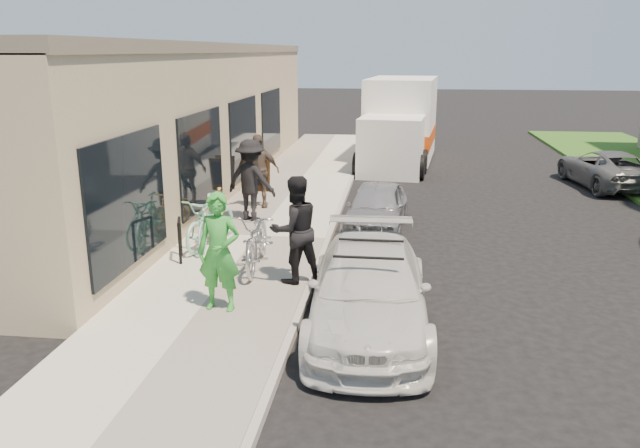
{
  "coord_description": "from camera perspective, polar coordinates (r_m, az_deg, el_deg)",
  "views": [
    {
      "loc": [
        1.0,
        -9.72,
        4.03
      ],
      "look_at": [
        -0.34,
        0.89,
        1.05
      ],
      "focal_mm": 35.0,
      "sensor_mm": 36.0,
      "label": 1
    }
  ],
  "objects": [
    {
      "name": "man_standing",
      "position": [
        10.65,
        -2.31,
        -0.51
      ],
      "size": [
        1.15,
        1.09,
        1.86
      ],
      "primitive_type": "imported",
      "rotation": [
        0.0,
        0.0,
        3.73
      ],
      "color": "black",
      "rests_on": "sidewalk"
    },
    {
      "name": "moving_truck",
      "position": [
        23.25,
        7.28,
        8.86
      ],
      "size": [
        2.94,
        6.42,
        3.06
      ],
      "rotation": [
        0.0,
        0.0,
        -0.1
      ],
      "color": "white",
      "rests_on": "ground"
    },
    {
      "name": "sidewalk",
      "position": [
        13.65,
        -5.8,
        -1.34
      ],
      "size": [
        3.0,
        34.0,
        0.15
      ],
      "primitive_type": "cube",
      "color": "beige",
      "rests_on": "ground"
    },
    {
      "name": "storefront",
      "position": [
        18.87,
        -12.31,
        9.44
      ],
      "size": [
        3.6,
        20.0,
        4.22
      ],
      "color": "#C9B58C",
      "rests_on": "ground"
    },
    {
      "name": "sedan_white",
      "position": [
        9.3,
        4.5,
        -5.97
      ],
      "size": [
        1.91,
        4.34,
        1.28
      ],
      "rotation": [
        0.0,
        0.0,
        0.04
      ],
      "color": "silver",
      "rests_on": "ground"
    },
    {
      "name": "curb",
      "position": [
        13.4,
        0.68,
        -1.63
      ],
      "size": [
        0.12,
        34.0,
        0.13
      ],
      "primitive_type": "cube",
      "color": "#A19A93",
      "rests_on": "ground"
    },
    {
      "name": "woman_rider",
      "position": [
        9.61,
        -9.21,
        -2.54
      ],
      "size": [
        0.71,
        0.49,
        1.85
      ],
      "primitive_type": "imported",
      "rotation": [
        0.0,
        0.0,
        -0.08
      ],
      "color": "green",
      "rests_on": "sidewalk"
    },
    {
      "name": "bike_rack",
      "position": [
        12.17,
        -12.71,
        -1.04
      ],
      "size": [
        0.22,
        0.54,
        0.8
      ],
      "rotation": [
        0.0,
        0.0,
        0.32
      ],
      "color": "black",
      "rests_on": "sidewalk"
    },
    {
      "name": "sedan_silver",
      "position": [
        14.36,
        5.17,
        1.52
      ],
      "size": [
        1.56,
        3.35,
        1.11
      ],
      "primitive_type": "imported",
      "rotation": [
        0.0,
        0.0,
        -0.08
      ],
      "color": "#9E9EA3",
      "rests_on": "ground"
    },
    {
      "name": "ground",
      "position": [
        10.57,
        1.25,
        -6.85
      ],
      "size": [
        120.0,
        120.0,
        0.0
      ],
      "primitive_type": "plane",
      "color": "black",
      "rests_on": "ground"
    },
    {
      "name": "sandwich_board",
      "position": [
        17.85,
        -5.61,
        4.55
      ],
      "size": [
        0.62,
        0.63,
        0.95
      ],
      "rotation": [
        0.0,
        0.0,
        0.07
      ],
      "color": "#321E0E",
      "rests_on": "sidewalk"
    },
    {
      "name": "cruiser_bike_c",
      "position": [
        14.04,
        -9.21,
        1.26
      ],
      "size": [
        0.73,
        1.58,
        0.91
      ],
      "primitive_type": "imported",
      "rotation": [
        0.0,
        0.0,
        0.21
      ],
      "color": "gold",
      "rests_on": "sidewalk"
    },
    {
      "name": "bystander_b",
      "position": [
        15.94,
        -5.73,
        4.85
      ],
      "size": [
        1.18,
        0.74,
        1.87
      ],
      "primitive_type": "imported",
      "rotation": [
        0.0,
        0.0,
        0.28
      ],
      "color": "brown",
      "rests_on": "sidewalk"
    },
    {
      "name": "bystander_a",
      "position": [
        14.71,
        -6.34,
        4.01
      ],
      "size": [
        1.39,
        1.05,
        1.91
      ],
      "primitive_type": "imported",
      "rotation": [
        0.0,
        0.0,
        2.83
      ],
      "color": "black",
      "rests_on": "sidewalk"
    },
    {
      "name": "far_car_gray",
      "position": [
        20.96,
        24.71,
        4.62
      ],
      "size": [
        2.38,
        4.24,
        1.12
      ],
      "primitive_type": "imported",
      "rotation": [
        0.0,
        0.0,
        3.28
      ],
      "color": "#525557",
      "rests_on": "ground"
    },
    {
      "name": "tandem_bike",
      "position": [
        11.5,
        -5.73,
        -1.33
      ],
      "size": [
        0.88,
        2.14,
        1.1
      ],
      "primitive_type": "imported",
      "rotation": [
        0.0,
        0.0,
        0.07
      ],
      "color": "#BEBDC0",
      "rests_on": "sidewalk"
    },
    {
      "name": "cruiser_bike_a",
      "position": [
        12.88,
        -10.21,
        0.21
      ],
      "size": [
        0.65,
        1.78,
        1.05
      ],
      "primitive_type": "imported",
      "rotation": [
        0.0,
        0.0,
        0.09
      ],
      "color": "#9BE7C8",
      "rests_on": "sidewalk"
    },
    {
      "name": "cruiser_bike_b",
      "position": [
        12.94,
        -9.92,
        0.27
      ],
      "size": [
        1.05,
        2.05,
        1.03
      ],
      "primitive_type": "imported",
      "rotation": [
        0.0,
        0.0,
        -0.19
      ],
      "color": "#9BE7C8",
      "rests_on": "sidewalk"
    }
  ]
}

